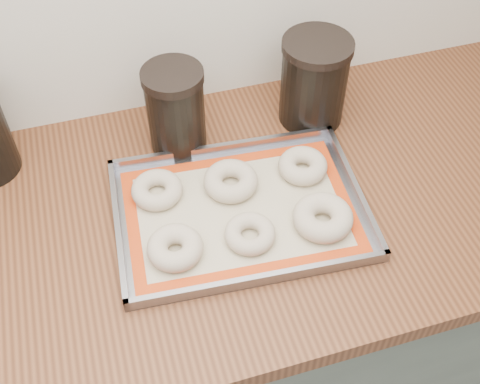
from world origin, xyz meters
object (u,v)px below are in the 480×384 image
object	(u,v)px
bagel_front_left	(175,248)
canister_mid	(176,109)
bagel_back_mid	(231,181)
bagel_front_right	(323,218)
bagel_front_mid	(250,234)
bagel_back_right	(303,166)
bagel_back_left	(157,190)
baking_tray	(240,211)
canister_right	(314,81)

from	to	relation	value
bagel_front_left	canister_mid	world-z (taller)	canister_mid
bagel_back_mid	bagel_front_right	bearing A→B (deg)	-45.06
bagel_front_left	canister_mid	xyz separation A→B (m)	(0.07, 0.27, 0.07)
bagel_front_mid	bagel_back_right	world-z (taller)	bagel_back_right
bagel_back_left	bagel_back_right	distance (m)	0.29
bagel_front_right	bagel_back_right	distance (m)	0.13
bagel_front_mid	bagel_front_right	distance (m)	0.14
bagel_back_mid	bagel_front_mid	bearing A→B (deg)	-90.66
bagel_front_left	bagel_front_right	world-z (taller)	bagel_front_right
bagel_front_mid	bagel_front_right	bearing A→B (deg)	-2.58
bagel_front_mid	bagel_front_left	bearing A→B (deg)	177.46
bagel_front_left	canister_mid	bearing A→B (deg)	76.05
baking_tray	bagel_back_mid	bearing A→B (deg)	89.79
bagel_front_left	bagel_front_mid	distance (m)	0.13
canister_right	bagel_back_right	bearing A→B (deg)	-116.25
baking_tray	canister_mid	distance (m)	0.24
bagel_back_right	canister_right	distance (m)	0.19
canister_mid	bagel_front_mid	bearing A→B (deg)	-76.64
bagel_back_right	canister_mid	world-z (taller)	canister_mid
bagel_front_right	bagel_back_left	size ratio (longest dim) A/B	1.13
bagel_back_left	baking_tray	bearing A→B (deg)	-30.66
bagel_back_mid	bagel_back_right	distance (m)	0.15
bagel_front_mid	canister_right	size ratio (longest dim) A/B	0.48
bagel_front_right	bagel_front_mid	bearing A→B (deg)	177.42
baking_tray	bagel_front_right	xyz separation A→B (m)	(0.14, -0.07, 0.02)
bagel_front_right	bagel_back_right	world-z (taller)	bagel_front_right
canister_right	bagel_back_left	bearing A→B (deg)	-159.92
bagel_front_left	bagel_front_mid	world-z (taller)	bagel_front_left
bagel_back_mid	canister_right	size ratio (longest dim) A/B	0.54
canister_mid	bagel_back_right	bearing A→B (deg)	-35.48
bagel_front_mid	bagel_back_left	bearing A→B (deg)	132.88
baking_tray	bagel_back_right	bearing A→B (deg)	22.75
bagel_front_right	bagel_back_left	world-z (taller)	bagel_front_right
bagel_front_left	canister_right	xyz separation A→B (m)	(0.36, 0.27, 0.07)
bagel_back_left	canister_mid	size ratio (longest dim) A/B	0.53
bagel_back_mid	bagel_back_right	xyz separation A→B (m)	(0.15, -0.00, -0.00)
bagel_back_left	canister_right	xyz separation A→B (m)	(0.36, 0.13, 0.08)
canister_mid	canister_right	distance (m)	0.29
baking_tray	canister_right	distance (m)	0.32
bagel_back_mid	canister_right	xyz separation A→B (m)	(0.22, 0.15, 0.07)
bagel_back_mid	canister_right	world-z (taller)	canister_right
bagel_front_left	bagel_back_left	bearing A→B (deg)	91.31
bagel_back_right	canister_right	bearing A→B (deg)	63.75
bagel_back_left	canister_right	bearing A→B (deg)	20.08
canister_mid	canister_right	size ratio (longest dim) A/B	0.96
bagel_front_right	canister_right	distance (m)	0.31
canister_mid	bagel_front_right	bearing A→B (deg)	-54.70
canister_mid	bagel_front_left	bearing A→B (deg)	-103.95
baking_tray	bagel_front_left	xyz separation A→B (m)	(-0.14, -0.06, 0.02)
bagel_back_left	canister_mid	distance (m)	0.17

